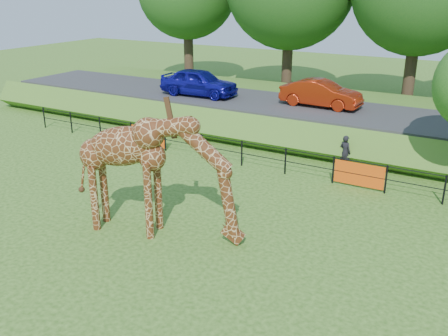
# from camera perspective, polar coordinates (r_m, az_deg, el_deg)

# --- Properties ---
(ground) EXTENTS (90.00, 90.00, 0.00)m
(ground) POSITION_cam_1_polar(r_m,az_deg,el_deg) (14.18, -6.22, -10.76)
(ground) COLOR #2B5214
(ground) RESTS_ON ground
(giraffe) EXTENTS (5.46, 2.18, 3.84)m
(giraffe) POSITION_cam_1_polar(r_m,az_deg,el_deg) (14.98, -7.63, -0.88)
(giraffe) COLOR #552911
(giraffe) RESTS_ON ground
(perimeter_fence) EXTENTS (28.07, 0.10, 1.10)m
(perimeter_fence) POSITION_cam_1_polar(r_m,az_deg,el_deg) (20.31, 7.03, 0.78)
(perimeter_fence) COLOR black
(perimeter_fence) RESTS_ON ground
(embankment) EXTENTS (40.00, 9.00, 1.30)m
(embankment) POSITION_cam_1_polar(r_m,az_deg,el_deg) (27.07, 13.36, 5.57)
(embankment) COLOR #2B5214
(embankment) RESTS_ON ground
(road) EXTENTS (40.00, 5.00, 0.12)m
(road) POSITION_cam_1_polar(r_m,az_deg,el_deg) (25.51, 12.48, 6.40)
(road) COLOR #2D2D30
(road) RESTS_ON embankment
(car_blue) EXTENTS (4.45, 1.92, 1.49)m
(car_blue) POSITION_cam_1_polar(r_m,az_deg,el_deg) (28.05, -2.88, 9.77)
(car_blue) COLOR #1614A5
(car_blue) RESTS_ON road
(car_red) EXTENTS (4.12, 1.58, 1.34)m
(car_red) POSITION_cam_1_polar(r_m,az_deg,el_deg) (25.90, 11.02, 8.37)
(car_red) COLOR #9D230B
(car_red) RESTS_ON road
(visitor) EXTENTS (0.61, 0.51, 1.44)m
(visitor) POSITION_cam_1_polar(r_m,az_deg,el_deg) (21.33, 13.67, 1.78)
(visitor) COLOR black
(visitor) RESTS_ON ground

